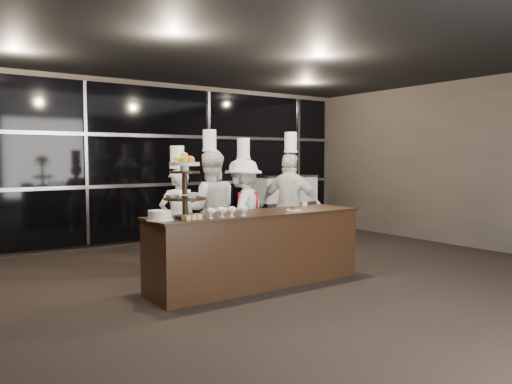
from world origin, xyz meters
TOP-DOWN VIEW (x-y plane):
  - room at (0.00, 0.00)m, footprint 10.00×10.00m
  - window_wall at (0.00, 4.94)m, footprint 8.60×0.10m
  - buffet_counter at (-0.15, 1.37)m, footprint 2.84×0.74m
  - display_stand at (-1.15, 1.37)m, footprint 0.48×0.48m
  - compotes at (-0.72, 1.15)m, footprint 0.56×0.11m
  - layer_cake at (-1.47, 1.32)m, footprint 0.30×0.30m
  - pastry_squares at (-1.15, 1.20)m, footprint 0.20×0.13m
  - small_plate at (0.37, 1.27)m, footprint 0.20×0.20m
  - chef_cup at (0.86, 1.62)m, footprint 0.08×0.08m
  - display_case at (2.63, 4.30)m, footprint 1.31×0.57m
  - chef_a at (-0.70, 2.47)m, footprint 0.54×0.36m
  - chef_b at (-0.17, 2.51)m, footprint 1.01×0.92m
  - chef_c at (0.43, 2.53)m, footprint 1.19×1.06m
  - chef_d at (1.09, 2.22)m, footprint 0.88×1.06m

SIDE VIEW (x-z plane):
  - buffet_counter at x=-0.15m, z-range 0.01..0.93m
  - display_case at x=2.63m, z-range 0.07..1.31m
  - chef_a at x=-0.70m, z-range -0.11..1.65m
  - chef_c at x=0.43m, z-range -0.14..1.75m
  - chef_d at x=1.09m, z-range -0.13..1.86m
  - chef_b at x=-0.17m, z-range -0.14..1.86m
  - small_plate at x=0.37m, z-range 0.91..0.96m
  - pastry_squares at x=-1.15m, z-range 0.92..0.97m
  - chef_cup at x=0.86m, z-range 0.92..0.99m
  - layer_cake at x=-1.47m, z-range 0.92..1.03m
  - compotes at x=-0.72m, z-range 0.94..1.06m
  - display_stand at x=-1.15m, z-range 0.97..1.71m
  - room at x=0.00m, z-range -3.50..6.50m
  - window_wall at x=0.00m, z-range 0.10..2.90m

